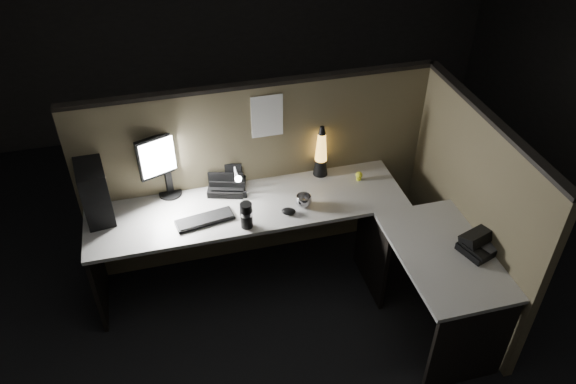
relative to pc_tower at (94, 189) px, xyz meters
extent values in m
plane|color=black|center=(1.18, -0.79, -0.94)|extent=(6.00, 6.00, 0.00)
plane|color=#282623|center=(1.18, 2.21, 0.41)|extent=(6.00, 0.00, 6.00)
cube|color=brown|center=(1.18, 0.14, -0.19)|extent=(2.66, 0.06, 1.50)
cube|color=brown|center=(2.51, -0.69, -0.19)|extent=(0.06, 1.66, 1.50)
cube|color=#ACAAA2|center=(1.03, -0.19, -0.23)|extent=(2.30, 0.60, 0.03)
cube|color=#ACAAA2|center=(2.18, -0.99, -0.23)|extent=(0.60, 1.00, 0.03)
cube|color=black|center=(-0.10, -0.19, -0.59)|extent=(0.03, 0.55, 0.70)
cube|color=black|center=(2.18, -1.47, -0.59)|extent=(0.55, 0.03, 0.70)
cube|color=black|center=(1.90, -0.49, -0.59)|extent=(0.03, 0.55, 0.70)
cube|color=black|center=(0.00, 0.00, 0.00)|extent=(0.23, 0.42, 0.42)
cylinder|color=black|center=(0.50, 0.09, -0.20)|extent=(0.17, 0.17, 0.01)
cube|color=black|center=(0.50, 0.11, -0.10)|extent=(0.06, 0.05, 0.19)
cube|color=black|center=(0.50, 0.10, 0.14)|extent=(0.38, 0.17, 0.32)
cube|color=white|center=(0.50, 0.08, 0.14)|extent=(0.33, 0.13, 0.27)
cube|color=black|center=(0.71, -0.28, -0.20)|extent=(0.42, 0.20, 0.02)
ellipsoid|color=black|center=(1.29, -0.35, -0.19)|extent=(0.12, 0.11, 0.04)
cube|color=white|center=(0.98, -0.01, -0.19)|extent=(0.04, 0.05, 0.03)
cylinder|color=white|center=(0.98, -0.01, -0.08)|extent=(0.01, 0.01, 0.20)
cylinder|color=white|center=(0.98, -0.08, 0.02)|extent=(0.01, 0.13, 0.01)
sphere|color=white|center=(0.98, -0.15, 0.01)|extent=(0.05, 0.05, 0.05)
cube|color=black|center=(0.92, 0.04, -0.18)|extent=(0.32, 0.30, 0.05)
cube|color=black|center=(0.92, 0.00, -0.14)|extent=(0.26, 0.09, 0.09)
cube|color=black|center=(0.92, 0.12, -0.10)|extent=(0.26, 0.09, 0.18)
cone|color=black|center=(1.65, 0.05, -0.14)|extent=(0.11, 0.11, 0.13)
cone|color=gold|center=(1.65, 0.05, 0.04)|extent=(0.09, 0.09, 0.23)
sphere|color=brown|center=(1.65, 0.05, -0.03)|extent=(0.05, 0.05, 0.05)
sphere|color=brown|center=(1.65, 0.05, 0.05)|extent=(0.03, 0.03, 0.03)
cone|color=black|center=(1.65, 0.05, 0.18)|extent=(0.06, 0.06, 0.06)
cylinder|color=black|center=(0.98, -0.41, -0.11)|extent=(0.09, 0.09, 0.20)
imported|color=#BCBBC3|center=(1.42, -0.29, -0.17)|extent=(0.15, 0.15, 0.09)
sphere|color=yellow|center=(1.92, -0.09, -0.17)|extent=(0.05, 0.05, 0.05)
cube|color=white|center=(1.25, 0.10, 0.33)|extent=(0.23, 0.00, 0.33)
cube|color=black|center=(2.41, -1.03, -0.19)|extent=(0.29, 0.27, 0.05)
cube|color=black|center=(2.41, -0.99, -0.12)|extent=(0.27, 0.21, 0.11)
cube|color=black|center=(2.33, -1.08, -0.15)|extent=(0.10, 0.18, 0.04)
cube|color=#3F3F42|center=(2.46, -1.06, -0.16)|extent=(0.13, 0.13, 0.00)
camera|label=1|loc=(0.53, -3.30, 2.35)|focal=35.00mm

